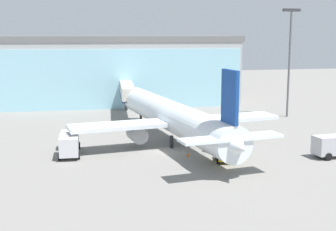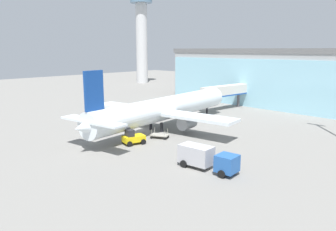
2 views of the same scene
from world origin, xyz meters
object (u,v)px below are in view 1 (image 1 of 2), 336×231
at_px(safety_cone_nose, 188,154).
at_px(catering_truck, 69,143).
at_px(apron_light_mast, 290,54).
at_px(baggage_cart, 215,147).
at_px(pushback_tug, 225,154).
at_px(jet_bridge, 127,92).
at_px(airplane, 174,118).
at_px(safety_cone_wingtip, 75,146).

bearing_deg(safety_cone_nose, catering_truck, 164.07).
height_order(apron_light_mast, baggage_cart, apron_light_mast).
bearing_deg(pushback_tug, baggage_cart, 9.21).
distance_m(jet_bridge, airplane, 23.68).
bearing_deg(airplane, catering_truck, 94.66).
height_order(jet_bridge, catering_truck, jet_bridge).
bearing_deg(safety_cone_wingtip, apron_light_mast, 21.62).
bearing_deg(jet_bridge, safety_cone_wingtip, 161.82).
xyz_separation_m(jet_bridge, baggage_cart, (7.15, -28.63, -3.74)).
relative_size(catering_truck, pushback_tug, 2.08).
relative_size(airplane, baggage_cart, 12.21).
bearing_deg(baggage_cart, safety_cone_wingtip, 136.57).
relative_size(jet_bridge, safety_cone_wingtip, 26.04).
xyz_separation_m(apron_light_mast, safety_cone_wingtip, (-37.66, -14.92, -10.89)).
xyz_separation_m(airplane, safety_cone_wingtip, (-13.20, 0.48, -3.28)).
bearing_deg(safety_cone_nose, baggage_cart, 23.23).
relative_size(airplane, pushback_tug, 11.05).
distance_m(apron_light_mast, pushback_tug, 34.58).
distance_m(catering_truck, safety_cone_wingtip, 3.69).
distance_m(jet_bridge, pushback_tug, 34.53).
height_order(airplane, pushback_tug, airplane).
distance_m(jet_bridge, apron_light_mast, 29.48).
relative_size(catering_truck, safety_cone_nose, 13.46).
height_order(catering_truck, baggage_cart, catering_truck).
bearing_deg(safety_cone_wingtip, jet_bridge, 66.15).
relative_size(apron_light_mast, safety_cone_wingtip, 34.24).
bearing_deg(pushback_tug, safety_cone_nose, 61.84).
bearing_deg(apron_light_mast, pushback_tug, -129.09).
xyz_separation_m(pushback_tug, safety_cone_nose, (-3.59, 3.34, -0.70)).
xyz_separation_m(catering_truck, baggage_cart, (18.01, -2.22, -0.97)).
relative_size(airplane, safety_cone_wingtip, 71.41).
bearing_deg(baggage_cart, jet_bridge, 78.63).
bearing_deg(safety_cone_wingtip, baggage_cart, -18.04).
distance_m(jet_bridge, catering_truck, 28.69).
xyz_separation_m(jet_bridge, catering_truck, (-10.85, -26.41, -2.78)).
distance_m(airplane, safety_cone_nose, 7.65).
bearing_deg(airplane, pushback_tug, -167.82).
height_order(apron_light_mast, airplane, apron_light_mast).
height_order(jet_bridge, safety_cone_wingtip, jet_bridge).
relative_size(catering_truck, baggage_cart, 2.30).
distance_m(pushback_tug, safety_cone_wingtip, 19.96).
xyz_separation_m(apron_light_mast, pushback_tug, (-20.84, -25.65, -10.19)).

